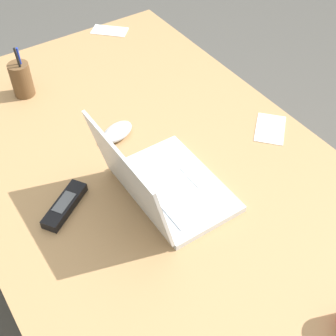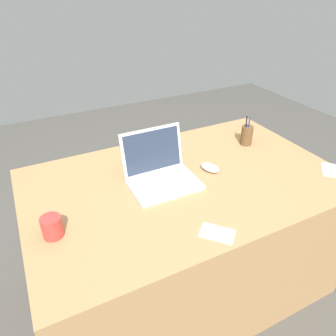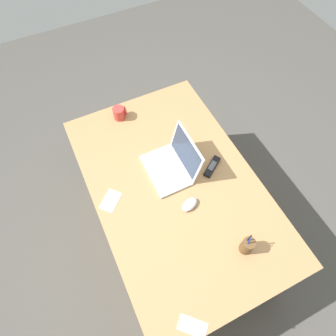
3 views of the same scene
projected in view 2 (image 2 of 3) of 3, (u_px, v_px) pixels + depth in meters
The scene contains 9 objects.
ground_plane at pixel (182, 279), 1.93m from camera, with size 6.00×6.00×0.00m, color #4C4944.
desk at pixel (184, 235), 1.73m from camera, with size 1.52×0.96×0.74m, color #A87C4F.
laptop at pixel (160, 173), 1.49m from camera, with size 0.32×0.27×0.24m.
computer_mouse at pixel (210, 167), 1.60m from camera, with size 0.06×0.11×0.03m, color silver.
coffee_mug_white at pixel (52, 226), 1.19m from camera, with size 0.08×0.09×0.09m.
cordless_phone at pixel (160, 154), 1.72m from camera, with size 0.12×0.15×0.03m.
pen_holder at pixel (247, 135), 1.82m from camera, with size 0.07×0.07×0.18m.
paper_note_near_laptop at pixel (329, 170), 1.61m from camera, with size 0.14×0.07×0.00m, color white.
paper_note_left at pixel (217, 233), 1.22m from camera, with size 0.08×0.13×0.00m, color white.
Camera 2 is at (-0.65, -1.10, 1.59)m, focal length 33.71 mm.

